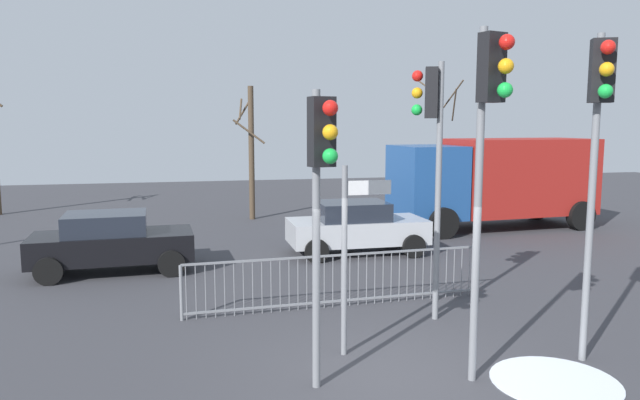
# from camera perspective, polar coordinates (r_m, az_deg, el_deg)

# --- Properties ---
(ground_plane) EXTENTS (60.00, 60.00, 0.00)m
(ground_plane) POSITION_cam_1_polar(r_m,az_deg,el_deg) (9.11, 6.96, -16.17)
(ground_plane) COLOR #38383D
(traffic_light_rear_right) EXTENTS (0.40, 0.53, 4.93)m
(traffic_light_rear_right) POSITION_cam_1_polar(r_m,az_deg,el_deg) (9.52, 25.25, 6.51)
(traffic_light_rear_right) COLOR slate
(traffic_light_rear_right) RESTS_ON ground
(traffic_light_mid_right) EXTENTS (0.54, 0.38, 4.72)m
(traffic_light_mid_right) POSITION_cam_1_polar(r_m,az_deg,el_deg) (10.90, 10.72, 6.35)
(traffic_light_mid_right) COLOR slate
(traffic_light_mid_right) RESTS_ON ground
(traffic_light_foreground_right) EXTENTS (0.36, 0.56, 4.07)m
(traffic_light_foreground_right) POSITION_cam_1_polar(r_m,az_deg,el_deg) (7.71, 0.10, 2.59)
(traffic_light_foreground_right) COLOR slate
(traffic_light_foreground_right) RESTS_ON ground
(traffic_light_mid_left) EXTENTS (0.37, 0.55, 4.91)m
(traffic_light_mid_left) POSITION_cam_1_polar(r_m,az_deg,el_deg) (8.22, 15.89, 6.79)
(traffic_light_mid_left) COLOR slate
(traffic_light_mid_left) RESTS_ON ground
(direction_sign_post) EXTENTS (0.79, 0.09, 3.00)m
(direction_sign_post) POSITION_cam_1_polar(r_m,az_deg,el_deg) (9.21, 2.74, -4.83)
(direction_sign_post) COLOR slate
(direction_sign_post) RESTS_ON ground
(pedestrian_guard_railing) EXTENTS (6.10, 0.37, 1.07)m
(pedestrian_guard_railing) POSITION_cam_1_polar(r_m,az_deg,el_deg) (11.83, 1.67, -7.70)
(pedestrian_guard_railing) COLOR slate
(pedestrian_guard_railing) RESTS_ON ground
(car_black_far) EXTENTS (3.88, 2.09, 1.47)m
(car_black_far) POSITION_cam_1_polar(r_m,az_deg,el_deg) (15.36, -19.48, -3.78)
(car_black_far) COLOR black
(car_black_far) RESTS_ON ground
(car_silver_trailing) EXTENTS (3.81, 1.94, 1.47)m
(car_silver_trailing) POSITION_cam_1_polar(r_m,az_deg,el_deg) (16.57, 3.47, -2.57)
(car_silver_trailing) COLOR #B2B5BA
(car_silver_trailing) RESTS_ON ground
(delivery_truck) EXTENTS (7.19, 3.12, 3.10)m
(delivery_truck) POSITION_cam_1_polar(r_m,az_deg,el_deg) (21.31, 16.54, 2.00)
(delivery_truck) COLOR maroon
(delivery_truck) RESTS_ON ground
(bare_tree_left) EXTENTS (1.17, 1.34, 5.01)m
(bare_tree_left) POSITION_cam_1_polar(r_m,az_deg,el_deg) (22.47, -6.68, 4.75)
(bare_tree_left) COLOR #473828
(bare_tree_left) RESTS_ON ground
(bare_tree_centre) EXTENTS (2.04, 2.01, 5.79)m
(bare_tree_centre) POSITION_cam_1_polar(r_m,az_deg,el_deg) (29.88, 11.58, 5.88)
(bare_tree_centre) COLOR #473828
(bare_tree_centre) RESTS_ON ground
(snow_patch_kerb) EXTENTS (1.79, 1.79, 0.01)m
(snow_patch_kerb) POSITION_cam_1_polar(r_m,az_deg,el_deg) (9.36, 21.71, -15.94)
(snow_patch_kerb) COLOR silver
(snow_patch_kerb) RESTS_ON ground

